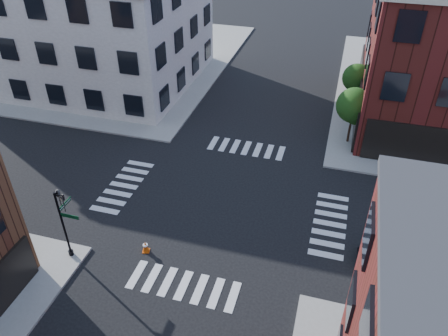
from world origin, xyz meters
name	(u,v)px	position (x,y,z in m)	size (l,w,h in m)	color
ground	(221,204)	(0.00, 0.00, 0.00)	(120.00, 120.00, 0.00)	black
sidewalk_nw	(96,56)	(-21.00, 21.00, 0.07)	(30.00, 30.00, 0.15)	gray
building_nw	(79,23)	(-19.00, 16.00, 5.50)	(22.00, 16.00, 11.00)	#BCB6AC
tree_near	(355,107)	(7.56, 9.98, 3.16)	(2.69, 2.69, 4.49)	black
tree_far	(357,79)	(7.56, 15.98, 2.87)	(2.43, 2.43, 4.07)	black
signal_pole	(64,217)	(-6.72, -6.68, 2.86)	(1.29, 1.24, 4.60)	black
traffic_cone	(146,247)	(-2.93, -5.27, 0.36)	(0.50, 0.50, 0.75)	#CD4B09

